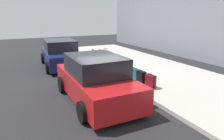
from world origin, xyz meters
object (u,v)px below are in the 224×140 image
at_px(suitcase_silver_4, 122,69).
at_px(parked_car_red_0, 96,80).
at_px(fire_hydrant, 100,56).
at_px(suitcase_maroon_0, 151,81).
at_px(suitcase_black_8, 106,59).
at_px(parked_car_navy_1, 61,54).
at_px(suitcase_black_1, 141,78).
at_px(suitcase_red_6, 113,63).
at_px(suitcase_navy_3, 128,71).
at_px(suitcase_olive_5, 118,66).
at_px(suitcase_maroon_7, 110,62).
at_px(bollard_post, 93,55).
at_px(suitcase_teal_2, 135,75).

relative_size(suitcase_silver_4, parked_car_red_0, 0.14).
bearing_deg(fire_hydrant, suitcase_maroon_0, -179.21).
relative_size(suitcase_black_8, parked_car_navy_1, 0.23).
height_order(suitcase_black_1, suitcase_red_6, suitcase_red_6).
distance_m(suitcase_black_1, suitcase_navy_3, 1.09).
height_order(suitcase_navy_3, parked_car_navy_1, parked_car_navy_1).
bearing_deg(suitcase_navy_3, suitcase_olive_5, -3.06).
relative_size(suitcase_black_1, suitcase_maroon_7, 0.92).
bearing_deg(parked_car_navy_1, parked_car_red_0, -180.00).
distance_m(suitcase_navy_3, bollard_post, 4.19).
xyz_separation_m(suitcase_olive_5, suitcase_maroon_7, (1.08, -0.03, 0.01)).
height_order(suitcase_teal_2, suitcase_olive_5, suitcase_olive_5).
bearing_deg(suitcase_maroon_7, parked_car_red_0, 147.72).
bearing_deg(suitcase_red_6, suitcase_maroon_0, -179.13).
distance_m(suitcase_black_1, suitcase_black_8, 3.75).
relative_size(suitcase_teal_2, bollard_post, 0.81).
xyz_separation_m(suitcase_navy_3, bollard_post, (4.19, 0.11, 0.05)).
xyz_separation_m(suitcase_maroon_0, suitcase_black_1, (0.54, 0.08, 0.02)).
height_order(fire_hydrant, bollard_post, fire_hydrant).
bearing_deg(suitcase_black_1, suitcase_silver_4, 1.24).
xyz_separation_m(suitcase_teal_2, parked_car_red_0, (-0.95, 2.28, 0.36)).
distance_m(suitcase_teal_2, fire_hydrant, 3.97).
height_order(suitcase_maroon_0, suitcase_navy_3, suitcase_navy_3).
xyz_separation_m(suitcase_silver_4, fire_hydrant, (2.93, -0.04, 0.18)).
height_order(suitcase_navy_3, suitcase_olive_5, suitcase_navy_3).
xyz_separation_m(suitcase_black_1, parked_car_navy_1, (5.22, 2.22, 0.32)).
bearing_deg(suitcase_teal_2, suitcase_black_1, 174.24).
xyz_separation_m(fire_hydrant, parked_car_red_0, (-4.92, 2.23, 0.18)).
relative_size(suitcase_navy_3, fire_hydrant, 1.05).
height_order(suitcase_silver_4, fire_hydrant, fire_hydrant).
relative_size(suitcase_maroon_7, suitcase_black_8, 0.67).
height_order(suitcase_teal_2, parked_car_navy_1, parked_car_navy_1).
distance_m(suitcase_silver_4, suitcase_olive_5, 0.55).
distance_m(suitcase_olive_5, fire_hydrant, 2.39).
bearing_deg(parked_car_navy_1, bollard_post, -88.35).
relative_size(suitcase_navy_3, suitcase_maroon_7, 1.32).
height_order(suitcase_teal_2, suitcase_red_6, suitcase_red_6).
distance_m(suitcase_silver_4, parked_car_red_0, 2.98).
xyz_separation_m(suitcase_silver_4, bollard_post, (3.69, 0.11, 0.10)).
height_order(suitcase_red_6, suitcase_maroon_7, suitcase_red_6).
distance_m(suitcase_black_1, bollard_post, 5.28).
bearing_deg(parked_car_red_0, suitcase_navy_3, -55.82).
bearing_deg(parked_car_navy_1, suitcase_black_1, -156.93).
relative_size(suitcase_silver_4, fire_hydrant, 0.69).
xyz_separation_m(suitcase_teal_2, suitcase_silver_4, (1.04, 0.09, -0.00)).
bearing_deg(suitcase_black_8, suitcase_maroon_7, 178.43).
height_order(suitcase_silver_4, suitcase_olive_5, suitcase_olive_5).
xyz_separation_m(suitcase_olive_5, fire_hydrant, (2.39, 0.02, 0.14)).
distance_m(suitcase_olive_5, suitcase_red_6, 0.56).
relative_size(suitcase_teal_2, suitcase_silver_4, 1.00).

